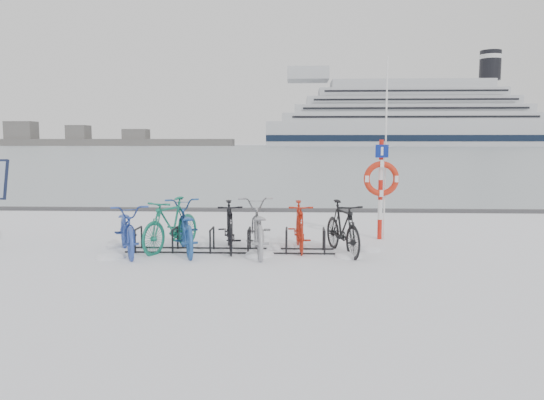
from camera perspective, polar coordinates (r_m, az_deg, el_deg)
ground at (r=10.32m, az=-4.48°, el=-5.53°), size 900.00×900.00×0.00m
ice_sheet at (r=165.05m, az=2.02°, el=5.56°), size 400.00×298.00×0.02m
quay_edge at (r=16.11m, az=-1.96°, el=-1.06°), size 400.00×0.25×0.10m
bike_rack at (r=10.29m, az=-4.48°, el=-4.55°), size 4.00×0.48×0.46m
lifebuoy_station at (r=11.59m, az=11.69°, el=2.23°), size 0.75×0.22×3.92m
cruise_ferry at (r=242.85m, az=14.37°, el=8.25°), size 125.23×23.65×41.15m
shoreline at (r=296.83m, az=-22.22°, el=5.96°), size 180.00×12.00×9.50m
bike_0 at (r=10.43m, az=-15.29°, el=-2.82°), size 1.37×2.02×1.00m
bike_1 at (r=10.55m, az=-10.82°, el=-2.43°), size 1.16×1.83×1.06m
bike_2 at (r=10.30m, az=-9.34°, el=-2.75°), size 1.23×2.06×1.02m
bike_3 at (r=10.40m, az=-4.59°, el=-2.66°), size 0.73×1.71×0.99m
bike_4 at (r=10.08m, az=-1.59°, el=-2.76°), size 0.95×2.08×1.05m
bike_5 at (r=10.44m, az=2.98°, el=-2.64°), size 0.56×1.66×0.98m
bike_6 at (r=10.16m, az=7.60°, el=-2.79°), size 0.94×1.79×1.03m
snow_drifts at (r=10.18m, az=-2.92°, el=-5.69°), size 5.52×1.68×0.20m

